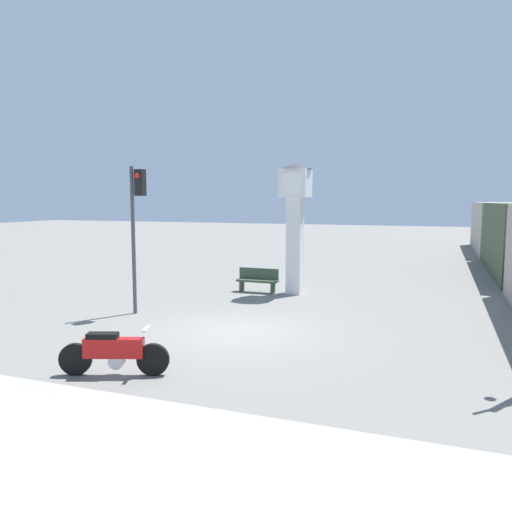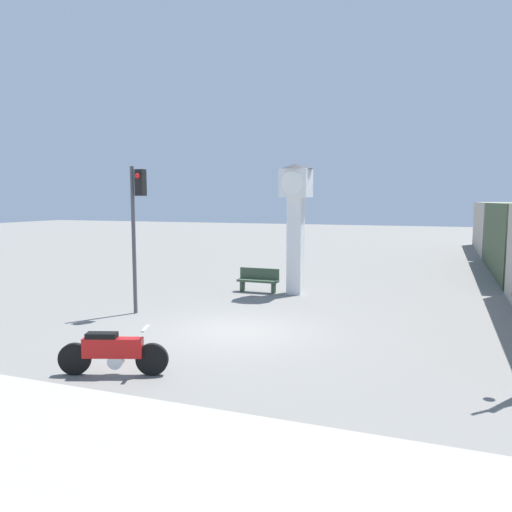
{
  "view_description": "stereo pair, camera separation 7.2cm",
  "coord_description": "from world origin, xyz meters",
  "views": [
    {
      "loc": [
        5.08,
        -12.22,
        3.54
      ],
      "look_at": [
        0.22,
        0.97,
        1.96
      ],
      "focal_mm": 35.0,
      "sensor_mm": 36.0,
      "label": 1
    },
    {
      "loc": [
        5.15,
        -12.2,
        3.54
      ],
      "look_at": [
        0.22,
        0.97,
        1.96
      ],
      "focal_mm": 35.0,
      "sensor_mm": 36.0,
      "label": 2
    }
  ],
  "objects": [
    {
      "name": "motorcycle",
      "position": [
        -1.02,
        -4.02,
        0.48
      ],
      "size": [
        2.15,
        0.89,
        0.99
      ],
      "rotation": [
        0.0,
        0.0,
        0.34
      ],
      "color": "black",
      "rests_on": "ground_plane"
    },
    {
      "name": "bench",
      "position": [
        -1.44,
        5.68,
        0.49
      ],
      "size": [
        1.6,
        0.44,
        0.92
      ],
      "color": "#384C38",
      "rests_on": "ground_plane"
    },
    {
      "name": "ground_plane",
      "position": [
        0.0,
        0.0,
        0.0
      ],
      "size": [
        120.0,
        120.0,
        0.0
      ],
      "primitive_type": "plane",
      "color": "slate"
    },
    {
      "name": "clock_tower",
      "position": [
        -0.02,
        5.87,
        3.24
      ],
      "size": [
        1.25,
        1.25,
        4.9
      ],
      "color": "white",
      "rests_on": "ground_plane"
    },
    {
      "name": "traffic_light",
      "position": [
        -3.67,
        0.91,
        3.13
      ],
      "size": [
        0.5,
        0.35,
        4.57
      ],
      "color": "#47474C",
      "rests_on": "ground_plane"
    }
  ]
}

